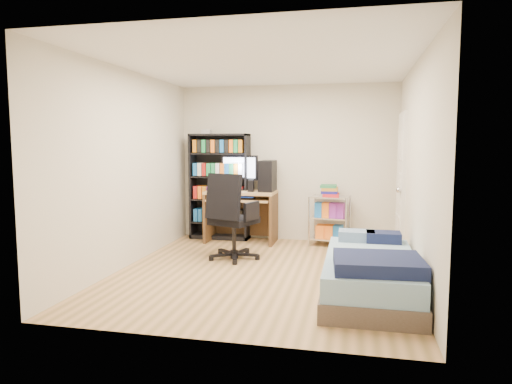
% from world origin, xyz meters
% --- Properties ---
extents(room, '(3.58, 4.08, 2.58)m').
position_xyz_m(room, '(0.00, 0.00, 1.25)').
color(room, tan).
rests_on(room, ground).
extents(media_shelf, '(0.97, 0.32, 1.80)m').
position_xyz_m(media_shelf, '(-1.08, 1.84, 0.89)').
color(media_shelf, black).
rests_on(media_shelf, room).
extents(computer_desk, '(1.10, 0.64, 1.38)m').
position_xyz_m(computer_desk, '(-0.57, 1.71, 0.75)').
color(computer_desk, tan).
rests_on(computer_desk, room).
extents(office_chair, '(0.89, 0.89, 1.18)m').
position_xyz_m(office_chair, '(-0.53, 0.55, 0.38)').
color(office_chair, black).
rests_on(office_chair, room).
extents(wire_cart, '(0.64, 0.50, 0.94)m').
position_xyz_m(wire_cart, '(0.72, 1.70, 0.61)').
color(wire_cart, silver).
rests_on(wire_cart, room).
extents(bed, '(0.94, 1.87, 0.53)m').
position_xyz_m(bed, '(1.27, -0.60, 0.24)').
color(bed, brown).
rests_on(bed, room).
extents(door, '(0.12, 0.80, 2.00)m').
position_xyz_m(door, '(1.72, 1.35, 1.00)').
color(door, silver).
rests_on(door, room).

